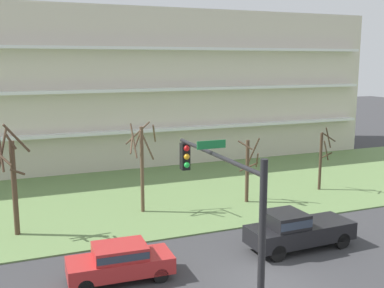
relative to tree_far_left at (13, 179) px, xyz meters
The scene contains 10 objects.
ground 13.86m from the tree_far_left, 44.69° to the right, with size 160.00×160.00×0.00m, color #38383A.
grass_lawn_strip 11.04m from the tree_far_left, 25.16° to the left, with size 80.00×16.00×0.08m, color #66844C.
apartment_building 20.57m from the tree_far_left, 61.69° to the left, with size 47.56×11.58×13.55m.
tree_far_left is the anchor object (origin of this frame).
tree_left 7.39m from the tree_far_left, ahead, with size 1.88×1.86×5.54m.
tree_center 14.24m from the tree_far_left, ahead, with size 1.63×1.79×4.33m.
tree_right 20.47m from the tree_far_left, ahead, with size 1.34×1.44×4.66m.
pickup_black_near_left 14.67m from the tree_far_left, 28.83° to the right, with size 5.45×2.14×1.95m.
sedan_red_center_left 8.33m from the tree_far_left, 60.74° to the right, with size 4.48×2.00×1.57m.
traffic_signal_mast 15.37m from the tree_far_left, 69.80° to the right, with size 0.90×5.43×6.92m.
Camera 1 is at (-9.84, -15.70, 9.16)m, focal length 43.59 mm.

